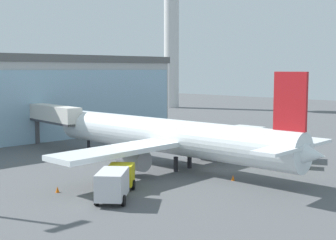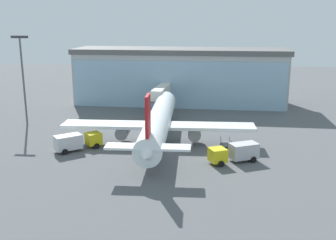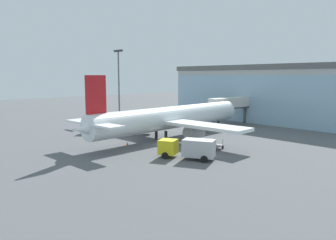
# 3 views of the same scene
# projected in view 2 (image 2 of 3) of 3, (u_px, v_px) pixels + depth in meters

# --- Properties ---
(ground) EXTENTS (240.00, 240.00, 0.00)m
(ground) POSITION_uv_depth(u_px,v_px,m) (165.00, 151.00, 61.39)
(ground) COLOR #545659
(terminal_building) EXTENTS (51.40, 15.20, 13.32)m
(terminal_building) POSITION_uv_depth(u_px,v_px,m) (180.00, 76.00, 95.77)
(terminal_building) COLOR #AEAEAE
(terminal_building) RESTS_ON ground
(jet_bridge) EXTENTS (3.46, 13.11, 5.99)m
(jet_bridge) POSITION_uv_depth(u_px,v_px,m) (162.00, 92.00, 85.66)
(jet_bridge) COLOR silver
(jet_bridge) RESTS_ON ground
(apron_light_mast) EXTENTS (3.20, 0.40, 17.12)m
(apron_light_mast) POSITION_uv_depth(u_px,v_px,m) (23.00, 72.00, 75.02)
(apron_light_mast) COLOR #59595E
(apron_light_mast) RESTS_ON ground
(airplane) EXTENTS (31.58, 37.41, 10.82)m
(airplane) POSITION_uv_depth(u_px,v_px,m) (159.00, 122.00, 65.30)
(airplane) COLOR white
(airplane) RESTS_ON ground
(catering_truck) EXTENTS (7.05, 6.31, 2.65)m
(catering_truck) POSITION_uv_depth(u_px,v_px,m) (77.00, 141.00, 61.65)
(catering_truck) COLOR yellow
(catering_truck) RESTS_ON ground
(fuel_truck) EXTENTS (7.55, 5.06, 2.65)m
(fuel_truck) POSITION_uv_depth(u_px,v_px,m) (235.00, 152.00, 56.45)
(fuel_truck) COLOR yellow
(fuel_truck) RESTS_ON ground
(baggage_cart) EXTENTS (1.73, 2.87, 1.50)m
(baggage_cart) POSITION_uv_depth(u_px,v_px,m) (226.00, 144.00, 63.36)
(baggage_cart) COLOR slate
(baggage_cart) RESTS_ON ground
(safety_cone_nose) EXTENTS (0.36, 0.36, 0.55)m
(safety_cone_nose) POSITION_uv_depth(u_px,v_px,m) (150.00, 159.00, 57.37)
(safety_cone_nose) COLOR orange
(safety_cone_nose) RESTS_ON ground
(safety_cone_wingtip) EXTENTS (0.36, 0.36, 0.55)m
(safety_cone_wingtip) POSITION_uv_depth(u_px,v_px,m) (72.00, 138.00, 67.11)
(safety_cone_wingtip) COLOR orange
(safety_cone_wingtip) RESTS_ON ground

